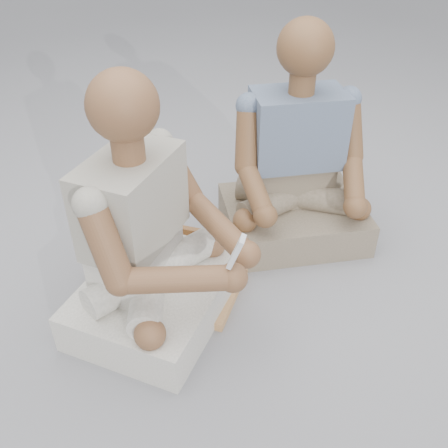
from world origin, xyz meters
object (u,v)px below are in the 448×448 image
(tool_tray, at_px, (161,257))
(companion, at_px, (296,172))
(craftsman, at_px, (149,247))
(carved_panel, at_px, (172,281))

(tool_tray, relative_size, companion, 0.51)
(tool_tray, bearing_deg, companion, 38.87)
(tool_tray, bearing_deg, craftsman, -74.12)
(carved_panel, distance_m, companion, 0.75)
(carved_panel, xyz_separation_m, companion, (0.44, 0.52, 0.32))
(carved_panel, distance_m, tool_tray, 0.14)
(carved_panel, height_order, companion, companion)
(craftsman, distance_m, companion, 0.83)
(carved_panel, height_order, craftsman, craftsman)
(tool_tray, height_order, companion, companion)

